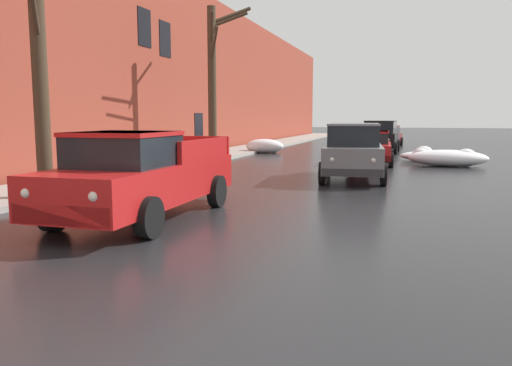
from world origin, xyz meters
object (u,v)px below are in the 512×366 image
at_px(sedan_red_parked_kerbside_mid, 371,147).
at_px(suv_black_parked_far_down_block, 381,135).
at_px(bare_tree_second_along_sidewalk, 40,53).
at_px(suv_grey_parked_kerbside_close, 353,149).
at_px(bare_tree_mid_block, 213,78).
at_px(pickup_truck_red_approaching_near_lane, 141,175).
at_px(sedan_maroon_queued_behind_truck, 386,135).

distance_m(sedan_red_parked_kerbside_mid, suv_black_parked_far_down_block, 7.81).
bearing_deg(bare_tree_second_along_sidewalk, sedan_red_parked_kerbside_mid, 61.91).
bearing_deg(suv_grey_parked_kerbside_close, sedan_red_parked_kerbside_mid, 88.69).
bearing_deg(sedan_red_parked_kerbside_mid, suv_grey_parked_kerbside_close, -91.31).
bearing_deg(bare_tree_mid_block, pickup_truck_red_approaching_near_lane, -75.16).
bearing_deg(sedan_maroon_queued_behind_truck, suv_grey_parked_kerbside_close, -90.42).
height_order(bare_tree_second_along_sidewalk, sedan_maroon_queued_behind_truck, bare_tree_second_along_sidewalk).
xyz_separation_m(pickup_truck_red_approaching_near_lane, sedan_maroon_queued_behind_truck, (3.47, 27.43, -0.13)).
xyz_separation_m(sedan_red_parked_kerbside_mid, suv_black_parked_far_down_block, (-0.05, 7.80, 0.23)).
height_order(suv_black_parked_far_down_block, sedan_maroon_queued_behind_truck, suv_black_parked_far_down_block).
distance_m(sedan_red_parked_kerbside_mid, sedan_maroon_queued_behind_truck, 13.89).
bearing_deg(sedan_maroon_queued_behind_truck, bare_tree_second_along_sidewalk, -104.18).
height_order(sedan_red_parked_kerbside_mid, sedan_maroon_queued_behind_truck, same).
relative_size(suv_black_parked_far_down_block, sedan_maroon_queued_behind_truck, 1.00).
height_order(bare_tree_mid_block, suv_black_parked_far_down_block, bare_tree_mid_block).
relative_size(bare_tree_second_along_sidewalk, sedan_red_parked_kerbside_mid, 1.51).
distance_m(bare_tree_second_along_sidewalk, suv_black_parked_far_down_block, 21.43).
bearing_deg(suv_grey_parked_kerbside_close, bare_tree_second_along_sidewalk, -134.41).
xyz_separation_m(bare_tree_mid_block, pickup_truck_red_approaching_near_lane, (3.14, -11.87, -2.82)).
relative_size(bare_tree_second_along_sidewalk, bare_tree_mid_block, 0.98).
relative_size(pickup_truck_red_approaching_near_lane, sedan_maroon_queued_behind_truck, 1.22).
xyz_separation_m(pickup_truck_red_approaching_near_lane, suv_black_parked_far_down_block, (3.42, 21.35, 0.11)).
xyz_separation_m(bare_tree_second_along_sidewalk, sedan_maroon_queued_behind_truck, (6.65, 26.32, -2.73)).
bearing_deg(suv_grey_parked_kerbside_close, suv_black_parked_far_down_block, 89.63).
height_order(bare_tree_mid_block, sedan_maroon_queued_behind_truck, bare_tree_mid_block).
bearing_deg(suv_black_parked_far_down_block, sedan_maroon_queued_behind_truck, 89.46).
bearing_deg(sedan_red_parked_kerbside_mid, sedan_maroon_queued_behind_truck, 89.95).
distance_m(pickup_truck_red_approaching_near_lane, suv_black_parked_far_down_block, 21.62).
bearing_deg(sedan_maroon_queued_behind_truck, sedan_red_parked_kerbside_mid, -90.05).
xyz_separation_m(bare_tree_mid_block, suv_black_parked_far_down_block, (6.56, 9.48, -2.72)).
relative_size(suv_grey_parked_kerbside_close, suv_black_parked_far_down_block, 1.04).
bearing_deg(suv_grey_parked_kerbside_close, bare_tree_mid_block, 147.54).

